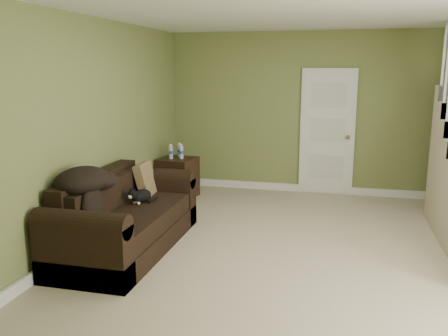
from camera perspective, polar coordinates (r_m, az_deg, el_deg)
The scene contains 14 objects.
floor at distance 5.43m, azimuth 9.78°, elevation -10.09°, with size 5.00×5.50×0.01m, color tan.
ceiling at distance 5.07m, azimuth 10.86°, elevation 18.30°, with size 5.00×5.50×0.01m, color white.
wall_back at distance 7.82m, azimuth 11.68°, elevation 6.40°, with size 5.00×0.04×2.60m, color olive.
wall_front at distance 2.41m, azimuth 5.79°, elevation -5.48°, with size 5.00×0.04×2.60m, color olive.
wall_left at distance 5.81m, azimuth -15.19°, elevation 4.40°, with size 0.04×5.50×2.60m, color olive.
baseboard_back at distance 8.00m, azimuth 11.30°, elevation -2.49°, with size 5.00×0.04×0.12m, color white.
baseboard_left at distance 6.07m, azimuth -14.31°, elevation -7.27°, with size 0.04×5.50×0.12m, color white.
door at distance 7.80m, azimuth 12.32°, elevation 4.19°, with size 0.86×0.12×2.02m.
sofa at distance 5.51m, azimuth -11.93°, elevation -6.23°, with size 0.94×2.17×0.86m.
side_table at distance 7.56m, azimuth -5.57°, elevation -1.10°, with size 0.60×0.60×0.86m.
cat at distance 5.65m, azimuth -9.99°, elevation -3.36°, with size 0.25×0.44×0.21m.
banana at distance 4.93m, azimuth -12.45°, elevation -6.41°, with size 0.05×0.18×0.05m, color yellow.
throw_pillow at distance 6.03m, azimuth -9.41°, elevation -1.34°, with size 0.10×0.42×0.42m, color #45321B.
throw_blanket at distance 5.08m, azimuth -16.67°, elevation -1.42°, with size 0.51×0.67×0.28m, color black.
Camera 1 is at (0.32, -5.03, 2.02)m, focal length 38.00 mm.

